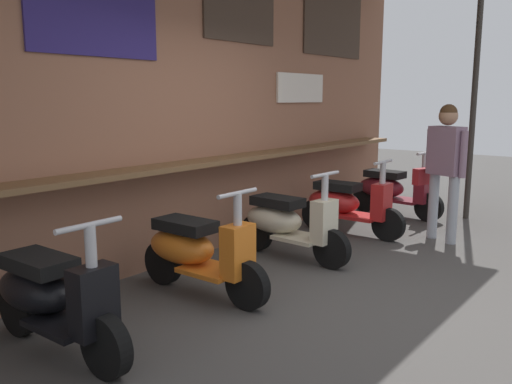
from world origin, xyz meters
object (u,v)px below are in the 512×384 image
scooter_black (50,296)px  scooter_red (346,204)px  scooter_maroon (392,189)px  shopper_with_handbag (444,159)px  scooter_orange (195,251)px  scooter_cream (286,222)px

scooter_black → scooter_red: 4.05m
scooter_maroon → shopper_with_handbag: size_ratio=0.86×
scooter_red → scooter_maroon: size_ratio=1.00×
scooter_black → scooter_orange: same height
scooter_black → scooter_maroon: 5.41m
scooter_maroon → scooter_red: bearing=-86.0°
scooter_cream → shopper_with_handbag: bearing=61.2°
scooter_red → shopper_with_handbag: (0.44, -1.06, 0.60)m
scooter_black → scooter_red: same height
scooter_black → scooter_maroon: bearing=89.0°
scooter_cream → scooter_red: same height
scooter_black → scooter_cream: same height
scooter_black → shopper_with_handbag: shopper_with_handbag is taller
scooter_red → scooter_black: bearing=-90.7°
scooter_cream → scooter_red: size_ratio=1.00×
scooter_black → scooter_red: size_ratio=1.00×
scooter_cream → shopper_with_handbag: size_ratio=0.86×
scooter_red → shopper_with_handbag: bearing=21.8°
scooter_black → scooter_maroon: same height
scooter_black → scooter_orange: 1.38m
scooter_maroon → scooter_cream: bearing=-86.0°
scooter_orange → scooter_black: bearing=-90.4°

